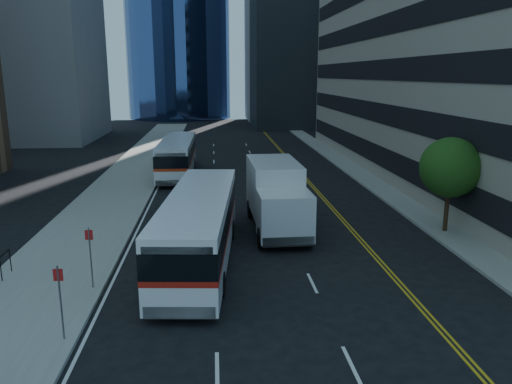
{
  "coord_description": "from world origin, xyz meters",
  "views": [
    {
      "loc": [
        -3.47,
        -17.02,
        8.45
      ],
      "look_at": [
        -1.44,
        6.8,
        2.8
      ],
      "focal_mm": 35.0,
      "sensor_mm": 36.0,
      "label": 1
    }
  ],
  "objects_px": {
    "street_tree": "(450,168)",
    "bus_front": "(199,226)",
    "box_truck": "(276,196)",
    "bus_rear": "(177,156)"
  },
  "relations": [
    {
      "from": "street_tree",
      "to": "box_truck",
      "type": "height_order",
      "value": "street_tree"
    },
    {
      "from": "street_tree",
      "to": "box_truck",
      "type": "relative_size",
      "value": 0.66
    },
    {
      "from": "street_tree",
      "to": "bus_front",
      "type": "xyz_separation_m",
      "value": [
        -13.19,
        -3.21,
        -1.9
      ]
    },
    {
      "from": "street_tree",
      "to": "bus_front",
      "type": "relative_size",
      "value": 0.41
    },
    {
      "from": "street_tree",
      "to": "box_truck",
      "type": "xyz_separation_m",
      "value": [
        -9.08,
        1.49,
        -1.7
      ]
    },
    {
      "from": "bus_front",
      "to": "box_truck",
      "type": "height_order",
      "value": "box_truck"
    },
    {
      "from": "bus_front",
      "to": "box_truck",
      "type": "bearing_deg",
      "value": 54.03
    },
    {
      "from": "street_tree",
      "to": "bus_front",
      "type": "bearing_deg",
      "value": -166.3
    },
    {
      "from": "bus_front",
      "to": "bus_rear",
      "type": "relative_size",
      "value": 1.06
    },
    {
      "from": "bus_rear",
      "to": "box_truck",
      "type": "relative_size",
      "value": 1.53
    }
  ]
}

